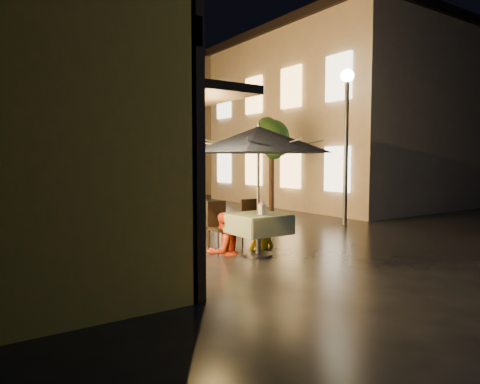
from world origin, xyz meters
TOP-DOWN VIEW (x-y plane):
  - ground at (0.00, 0.00)m, footprint 90.00×90.00m
  - east_building_near at (7.49, 6.50)m, footprint 7.30×9.30m
  - east_building_far at (7.49, 18.00)m, footprint 7.30×10.30m
  - street_tree at (2.41, 4.51)m, footprint 1.43×1.20m
  - streetlamp_near at (3.00, 2.00)m, footprint 0.36×0.36m
  - streetlamp_far at (3.00, 14.00)m, footprint 0.36×0.36m
  - cafe_table at (-1.27, 0.26)m, footprint 0.99×0.99m
  - patio_umbrella at (-1.27, 0.26)m, footprint 2.69×2.69m
  - cafe_chair_left at (-1.67, 0.99)m, footprint 0.42×0.42m
  - cafe_chair_right at (-0.87, 0.99)m, footprint 0.42×0.42m
  - table_lantern at (-1.27, 0.13)m, footprint 0.16×0.16m
  - person_orange at (-1.71, 0.77)m, footprint 0.83×0.69m
  - person_yellow at (-0.87, 0.77)m, footprint 0.98×0.67m
  - bicycle_0 at (-2.42, 2.89)m, footprint 1.77×1.03m
  - bicycle_1 at (-2.26, 4.03)m, footprint 1.78×0.78m
  - bicycle_2 at (-2.16, 5.18)m, footprint 1.95×1.10m
  - bicycle_3 at (-2.69, 6.80)m, footprint 1.84×0.55m
  - bicycle_4 at (-2.49, 7.29)m, footprint 1.81×1.13m
  - bicycle_5 at (-2.80, 8.32)m, footprint 1.62×0.47m

SIDE VIEW (x-z plane):
  - ground at x=0.00m, z-range 0.00..0.00m
  - bicycle_0 at x=-2.42m, z-range 0.00..0.88m
  - bicycle_4 at x=-2.49m, z-range 0.00..0.90m
  - bicycle_5 at x=-2.80m, z-range 0.00..0.97m
  - bicycle_2 at x=-2.16m, z-range 0.00..0.97m
  - bicycle_1 at x=-2.26m, z-range 0.00..1.04m
  - cafe_chair_left at x=-1.67m, z-range 0.05..1.03m
  - cafe_chair_right at x=-0.87m, z-range 0.05..1.03m
  - bicycle_3 at x=-2.69m, z-range 0.00..1.10m
  - cafe_table at x=-1.27m, z-range 0.20..0.98m
  - person_yellow at x=-0.87m, z-range 0.00..1.40m
  - person_orange at x=-1.71m, z-range 0.00..1.54m
  - table_lantern at x=-1.27m, z-range 0.79..1.04m
  - patio_umbrella at x=-1.27m, z-range 0.92..3.38m
  - street_tree at x=2.41m, z-range 0.85..4.00m
  - streetlamp_near at x=3.00m, z-range 0.80..5.03m
  - streetlamp_far at x=3.00m, z-range 0.80..5.03m
  - east_building_near at x=7.49m, z-range 0.01..6.81m
  - east_building_far at x=7.49m, z-range 0.01..7.31m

